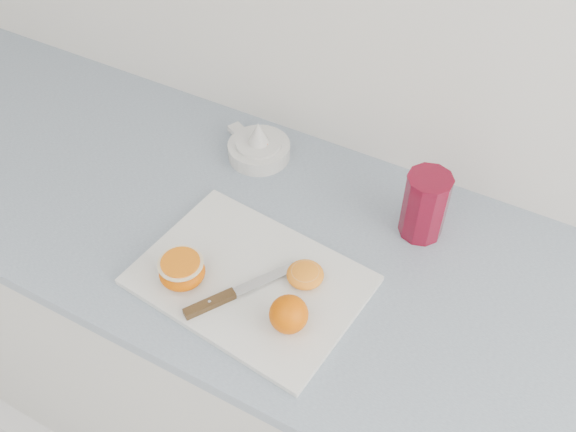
{
  "coord_description": "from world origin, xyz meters",
  "views": [
    {
      "loc": [
        0.53,
        1.0,
        1.8
      ],
      "look_at": [
        0.15,
        1.7,
        0.96
      ],
      "focal_mm": 40.0,
      "sensor_mm": 36.0,
      "label": 1
    }
  ],
  "objects": [
    {
      "name": "red_tumbler",
      "position": [
        0.36,
        1.85,
        0.95
      ],
      "size": [
        0.08,
        0.08,
        0.14
      ],
      "color": "maroon",
      "rests_on": "counter"
    },
    {
      "name": "half_orange",
      "position": [
        0.03,
        1.52,
        0.93
      ],
      "size": [
        0.08,
        0.08,
        0.05
      ],
      "color": "orange",
      "rests_on": "cutting_board"
    },
    {
      "name": "whole_orange",
      "position": [
        0.24,
        1.53,
        0.93
      ],
      "size": [
        0.07,
        0.07,
        0.07
      ],
      "color": "orange",
      "rests_on": "cutting_board"
    },
    {
      "name": "squeezed_shell",
      "position": [
        0.22,
        1.63,
        0.92
      ],
      "size": [
        0.07,
        0.07,
        0.03
      ],
      "color": "orange",
      "rests_on": "cutting_board"
    },
    {
      "name": "counter",
      "position": [
        0.12,
        1.7,
        0.45
      ],
      "size": [
        2.34,
        0.64,
        0.89
      ],
      "color": "silver",
      "rests_on": "ground"
    },
    {
      "name": "paring_knife",
      "position": [
        0.12,
        1.52,
        0.91
      ],
      "size": [
        0.13,
        0.19,
        0.01
      ],
      "color": "#473018",
      "rests_on": "cutting_board"
    },
    {
      "name": "cutting_board",
      "position": [
        0.14,
        1.58,
        0.9
      ],
      "size": [
        0.42,
        0.32,
        0.01
      ],
      "primitive_type": "cube",
      "rotation": [
        0.0,
        0.0,
        -0.1
      ],
      "color": "silver",
      "rests_on": "counter"
    },
    {
      "name": "citrus_juicer",
      "position": [
        -0.02,
        1.89,
        0.91
      ],
      "size": [
        0.17,
        0.13,
        0.09
      ],
      "color": "white",
      "rests_on": "counter"
    }
  ]
}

